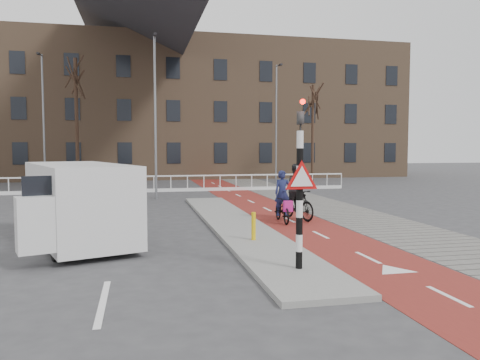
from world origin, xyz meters
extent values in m
plane|color=#38383A|center=(0.00, 0.00, 0.00)|extent=(120.00, 120.00, 0.00)
cube|color=maroon|center=(1.50, 10.00, 0.01)|extent=(2.50, 60.00, 0.01)
cube|color=slate|center=(4.30, 10.00, 0.01)|extent=(3.00, 60.00, 0.01)
cube|color=gray|center=(-0.70, 4.00, 0.06)|extent=(1.80, 16.00, 0.12)
cylinder|color=black|center=(-0.60, -2.00, 1.56)|extent=(0.14, 0.14, 2.88)
imported|color=black|center=(-0.60, -2.00, 3.40)|extent=(0.13, 0.16, 0.80)
cylinder|color=#FF0C05|center=(-0.60, -2.14, 3.58)|extent=(0.11, 0.02, 0.11)
cylinder|color=#E6B90C|center=(-0.81, 1.14, 0.50)|extent=(0.12, 0.12, 0.76)
imported|color=black|center=(1.09, 4.54, 0.47)|extent=(0.69, 1.77, 0.92)
imported|color=#191E46|center=(1.09, 4.54, 1.05)|extent=(0.60, 0.41, 1.60)
cube|color=#C21B82|center=(1.11, 3.99, 0.65)|extent=(0.31, 0.21, 0.37)
imported|color=black|center=(1.80, 4.99, 0.59)|extent=(1.08, 1.99, 1.15)
imported|color=black|center=(1.80, 4.99, 1.15)|extent=(1.04, 0.91, 1.81)
cube|color=silver|center=(-5.49, 2.23, 1.18)|extent=(3.61, 5.52, 2.05)
cube|color=#1A7B1F|center=(-6.53, 2.23, 1.08)|extent=(1.09, 3.11, 0.55)
cube|color=#1A7B1F|center=(-4.45, 2.23, 1.08)|extent=(1.09, 3.11, 0.55)
cube|color=black|center=(-5.49, 0.01, 1.58)|extent=(1.76, 0.65, 0.90)
cylinder|color=black|center=(-5.75, 0.29, 0.36)|extent=(0.48, 0.76, 0.72)
cylinder|color=black|center=(-4.10, 0.86, 0.36)|extent=(0.48, 0.76, 0.72)
cylinder|color=black|center=(-6.88, 3.59, 0.36)|extent=(0.48, 0.76, 0.72)
cylinder|color=black|center=(-5.23, 4.16, 0.36)|extent=(0.48, 0.76, 0.72)
cube|color=silver|center=(-5.00, 17.00, 0.95)|extent=(28.00, 0.08, 0.08)
cube|color=silver|center=(-5.00, 17.00, 0.10)|extent=(28.00, 0.10, 0.20)
cube|color=#7F6047|center=(-3.00, 32.00, 6.00)|extent=(46.00, 10.00, 12.00)
cylinder|color=black|center=(-7.96, 22.49, 4.35)|extent=(0.25, 0.25, 8.69)
cylinder|color=black|center=(9.06, 22.38, 3.68)|extent=(0.21, 0.21, 7.36)
cylinder|color=slate|center=(-3.00, 13.14, 4.12)|extent=(0.12, 0.12, 8.25)
cylinder|color=slate|center=(-9.64, 20.14, 4.20)|extent=(0.12, 0.12, 8.41)
cylinder|color=slate|center=(5.85, 21.30, 4.26)|extent=(0.12, 0.12, 8.53)
camera|label=1|loc=(-3.86, -11.19, 2.66)|focal=35.00mm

